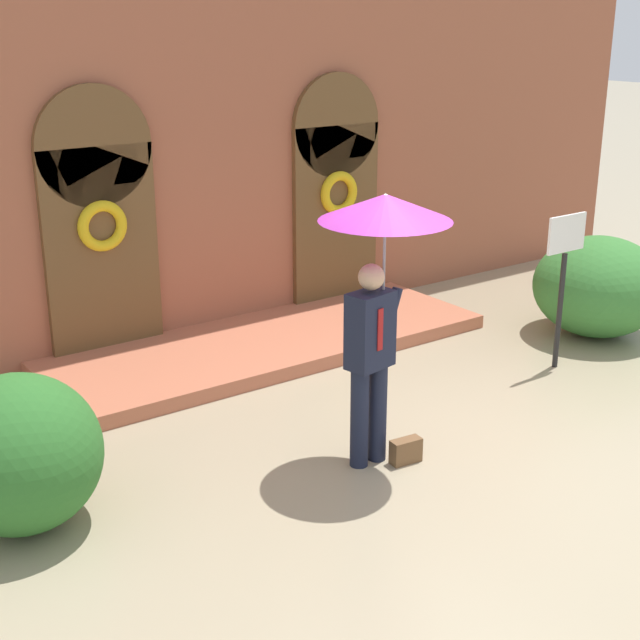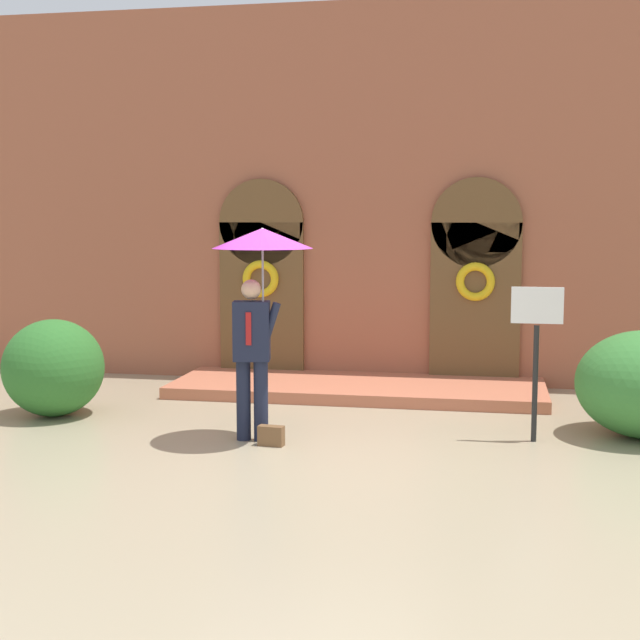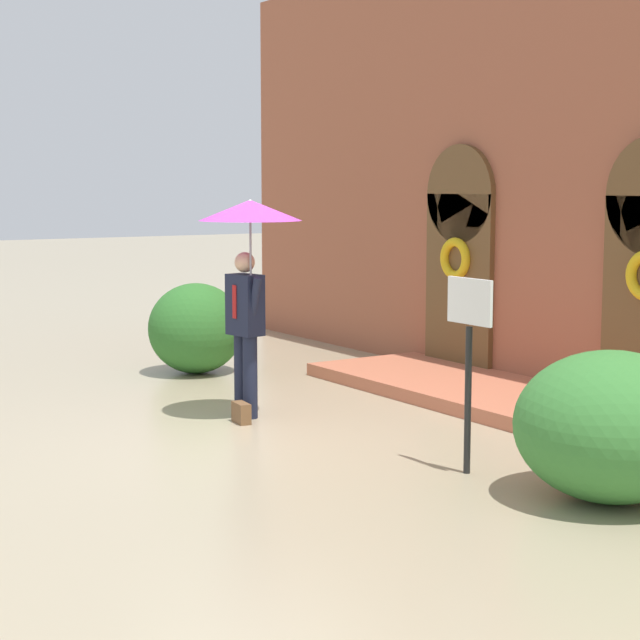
# 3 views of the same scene
# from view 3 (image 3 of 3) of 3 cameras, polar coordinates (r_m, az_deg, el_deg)

# --- Properties ---
(ground_plane) EXTENTS (80.00, 80.00, 0.00)m
(ground_plane) POSITION_cam_3_polar(r_m,az_deg,el_deg) (10.99, -3.11, -6.02)
(ground_plane) COLOR tan
(building_facade) EXTENTS (14.00, 2.30, 5.60)m
(building_facade) POSITION_cam_3_polar(r_m,az_deg,el_deg) (13.24, 12.81, 7.74)
(building_facade) COLOR #9E563D
(building_facade) RESTS_ON ground
(person_with_umbrella) EXTENTS (1.10, 1.10, 2.36)m
(person_with_umbrella) POSITION_cam_3_polar(r_m,az_deg,el_deg) (11.42, -3.81, 4.17)
(person_with_umbrella) COLOR #191E33
(person_with_umbrella) RESTS_ON ground
(handbag) EXTENTS (0.29, 0.15, 0.22)m
(handbag) POSITION_cam_3_polar(r_m,az_deg,el_deg) (11.42, -4.22, -4.96)
(handbag) COLOR brown
(handbag) RESTS_ON ground
(sign_post) EXTENTS (0.56, 0.06, 1.72)m
(sign_post) POSITION_cam_3_polar(r_m,az_deg,el_deg) (9.33, 7.95, -1.18)
(sign_post) COLOR black
(sign_post) RESTS_ON ground
(shrub_left) EXTENTS (1.24, 1.28, 1.22)m
(shrub_left) POSITION_cam_3_polar(r_m,az_deg,el_deg) (14.42, -6.64, -0.44)
(shrub_left) COLOR #2D6B28
(shrub_left) RESTS_ON ground
(shrub_right) EXTENTS (1.55, 1.57, 1.21)m
(shrub_right) POSITION_cam_3_polar(r_m,az_deg,el_deg) (8.86, 15.29, -5.48)
(shrub_right) COLOR #387A33
(shrub_right) RESTS_ON ground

